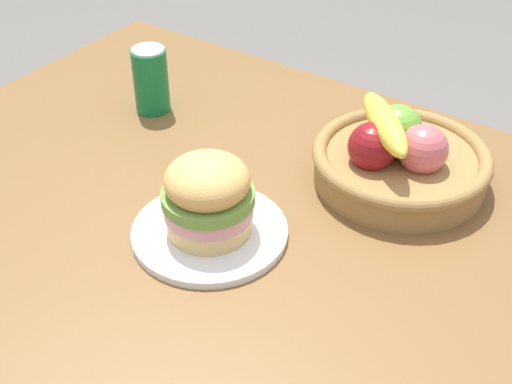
% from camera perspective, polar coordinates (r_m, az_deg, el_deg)
% --- Properties ---
extents(dining_table, '(1.40, 0.90, 0.75)m').
position_cam_1_polar(dining_table, '(1.15, 1.89, -6.25)').
color(dining_table, brown).
rests_on(dining_table, ground_plane).
extents(plate, '(0.23, 0.23, 0.01)m').
position_cam_1_polar(plate, '(1.06, -3.75, -3.23)').
color(plate, white).
rests_on(plate, dining_table).
extents(sandwich, '(0.14, 0.14, 0.12)m').
position_cam_1_polar(sandwich, '(1.02, -3.90, -0.32)').
color(sandwich, '#E5BC75').
rests_on(sandwich, plate).
extents(soda_can, '(0.07, 0.07, 0.13)m').
position_cam_1_polar(soda_can, '(1.35, -8.48, 8.94)').
color(soda_can, '#147238').
rests_on(soda_can, dining_table).
extents(fruit_basket, '(0.29, 0.29, 0.14)m').
position_cam_1_polar(fruit_basket, '(1.17, 11.48, 2.71)').
color(fruit_basket, '#9E7542').
rests_on(fruit_basket, dining_table).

